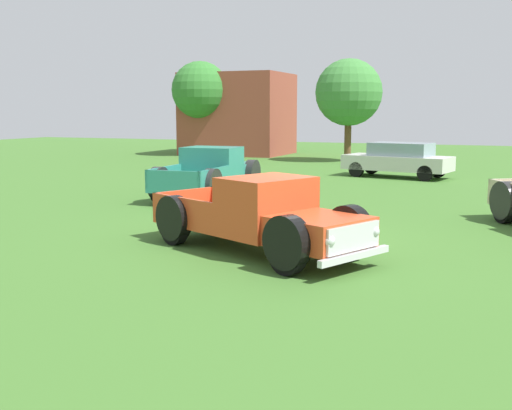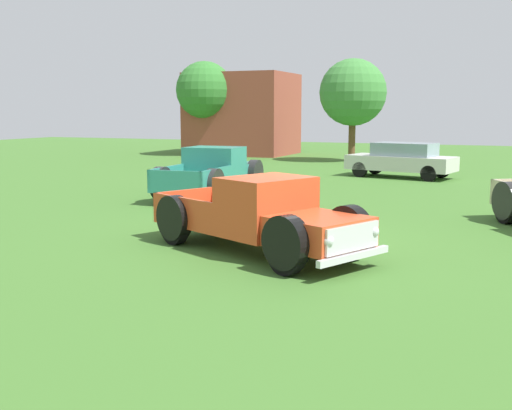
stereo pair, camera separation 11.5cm
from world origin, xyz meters
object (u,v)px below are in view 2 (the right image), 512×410
pickup_truck_foreground (268,218)px  oak_tree_east (205,90)px  trash_can (300,195)px  pickup_truck_behind_right (215,172)px  oak_tree_west (353,93)px  sedan_distant_a (402,159)px

pickup_truck_foreground → oak_tree_east: size_ratio=0.89×
trash_can → oak_tree_east: oak_tree_east is taller
pickup_truck_behind_right → oak_tree_west: oak_tree_west is taller
pickup_truck_foreground → oak_tree_east: 26.62m
sedan_distant_a → trash_can: sedan_distant_a is taller
pickup_truck_behind_right → trash_can: 4.28m
oak_tree_west → pickup_truck_behind_right: bearing=-93.1°
oak_tree_east → trash_can: bearing=-56.3°
sedan_distant_a → pickup_truck_behind_right: bearing=-121.1°
sedan_distant_a → oak_tree_west: size_ratio=0.83×
pickup_truck_behind_right → sedan_distant_a: (4.61, 7.63, 0.00)m
oak_tree_west → sedan_distant_a: bearing=-61.9°
pickup_truck_foreground → trash_can: bearing=101.4°
pickup_truck_behind_right → sedan_distant_a: size_ratio=1.14×
pickup_truck_foreground → oak_tree_east: oak_tree_east is taller
pickup_truck_behind_right → oak_tree_east: oak_tree_east is taller
pickup_truck_foreground → oak_tree_west: 22.37m
pickup_truck_foreground → oak_tree_west: oak_tree_west is taller
trash_can → oak_tree_west: 17.54m
sedan_distant_a → oak_tree_east: (-13.10, 8.24, 3.14)m
pickup_truck_foreground → sedan_distant_a: (0.02, 14.72, 0.05)m
sedan_distant_a → trash_can: size_ratio=4.72×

